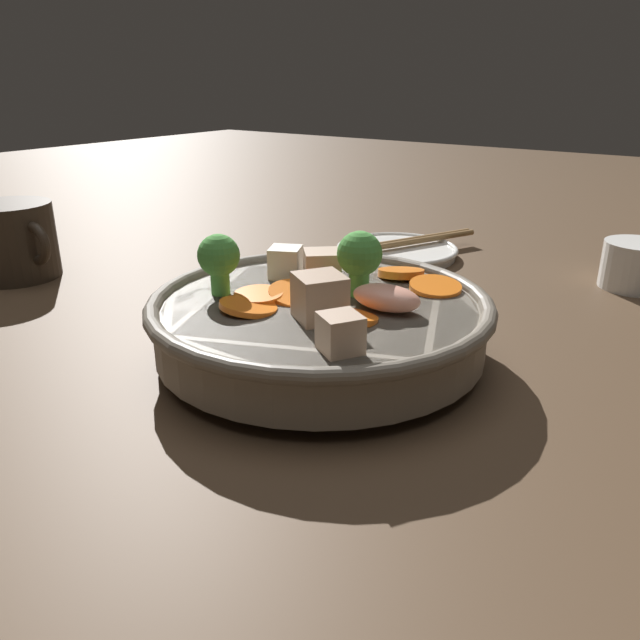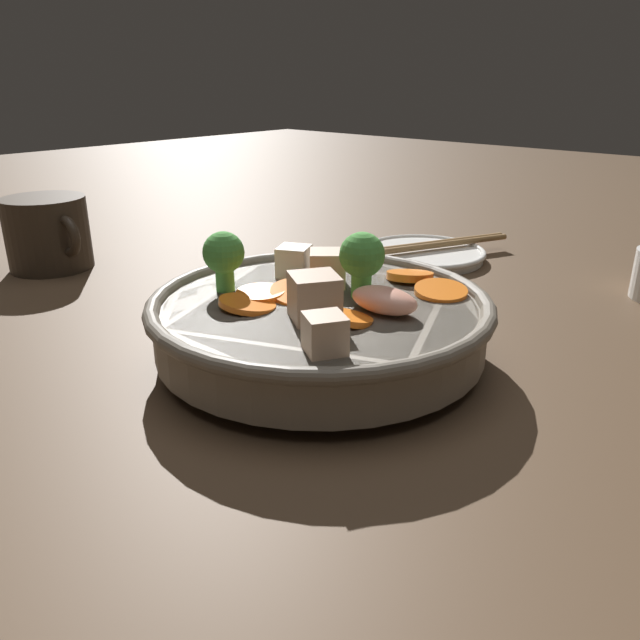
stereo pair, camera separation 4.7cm
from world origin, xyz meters
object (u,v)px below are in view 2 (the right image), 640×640
at_px(stirfry_bowl, 320,317).
at_px(chopsticks_pair, 424,246).
at_px(dark_mug, 48,233).
at_px(side_saucer, 423,253).

bearing_deg(stirfry_bowl, chopsticks_pair, 107.51).
distance_m(stirfry_bowl, dark_mug, 0.39).
height_order(stirfry_bowl, chopsticks_pair, stirfry_bowl).
distance_m(stirfry_bowl, side_saucer, 0.30).
bearing_deg(dark_mug, stirfry_bowl, 3.12).
xyz_separation_m(stirfry_bowl, side_saucer, (-0.09, 0.29, -0.03)).
distance_m(side_saucer, dark_mug, 0.43).
distance_m(side_saucer, chopsticks_pair, 0.01).
bearing_deg(side_saucer, stirfry_bowl, -72.49).
height_order(side_saucer, chopsticks_pair, chopsticks_pair).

